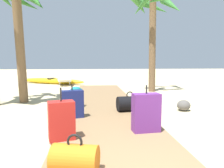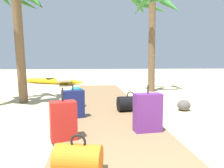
{
  "view_description": "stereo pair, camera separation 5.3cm",
  "coord_description": "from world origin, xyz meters",
  "px_view_note": "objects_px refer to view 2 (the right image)",
  "views": [
    {
      "loc": [
        -0.33,
        -1.38,
        1.2
      ],
      "look_at": [
        0.27,
        4.71,
        0.55
      ],
      "focal_mm": 33.4,
      "sensor_mm": 36.0,
      "label": 1
    },
    {
      "loc": [
        -0.38,
        -1.38,
        1.2
      ],
      "look_at": [
        0.27,
        4.71,
        0.55
      ],
      "focal_mm": 33.4,
      "sensor_mm": 36.0,
      "label": 2
    }
  ],
  "objects_px": {
    "duffel_bag_black": "(130,103)",
    "palm_tree_far_right": "(154,15)",
    "duffel_bag_orange": "(78,159)",
    "lounge_chair": "(63,79)",
    "suitcase_purple": "(148,112)",
    "suitcase_red": "(63,120)",
    "palm_tree_near_left": "(16,2)",
    "kayak": "(51,81)",
    "suitcase_navy": "(73,104)",
    "backpack_teal": "(76,96)"
  },
  "relations": [
    {
      "from": "duffel_bag_black",
      "to": "palm_tree_far_right",
      "type": "relative_size",
      "value": 0.15
    },
    {
      "from": "duffel_bag_orange",
      "to": "lounge_chair",
      "type": "bearing_deg",
      "value": 97.99
    },
    {
      "from": "suitcase_purple",
      "to": "suitcase_red",
      "type": "distance_m",
      "value": 1.33
    },
    {
      "from": "suitcase_purple",
      "to": "palm_tree_far_right",
      "type": "height_order",
      "value": "palm_tree_far_right"
    },
    {
      "from": "suitcase_purple",
      "to": "palm_tree_near_left",
      "type": "height_order",
      "value": "palm_tree_near_left"
    },
    {
      "from": "lounge_chair",
      "to": "kayak",
      "type": "distance_m",
      "value": 1.11
    },
    {
      "from": "suitcase_navy",
      "to": "palm_tree_far_right",
      "type": "height_order",
      "value": "palm_tree_far_right"
    },
    {
      "from": "suitcase_navy",
      "to": "kayak",
      "type": "xyz_separation_m",
      "value": [
        -1.79,
        7.49,
        -0.2
      ]
    },
    {
      "from": "suitcase_red",
      "to": "palm_tree_near_left",
      "type": "height_order",
      "value": "palm_tree_near_left"
    },
    {
      "from": "duffel_bag_orange",
      "to": "duffel_bag_black",
      "type": "bearing_deg",
      "value": 68.19
    },
    {
      "from": "suitcase_red",
      "to": "lounge_chair",
      "type": "distance_m",
      "value": 7.94
    },
    {
      "from": "duffel_bag_black",
      "to": "palm_tree_near_left",
      "type": "relative_size",
      "value": 0.18
    },
    {
      "from": "backpack_teal",
      "to": "kayak",
      "type": "xyz_separation_m",
      "value": [
        -1.79,
        6.47,
        -0.19
      ]
    },
    {
      "from": "duffel_bag_orange",
      "to": "palm_tree_near_left",
      "type": "xyz_separation_m",
      "value": [
        -1.88,
        4.16,
        2.61
      ]
    },
    {
      "from": "suitcase_navy",
      "to": "duffel_bag_black",
      "type": "relative_size",
      "value": 1.1
    },
    {
      "from": "suitcase_navy",
      "to": "palm_tree_far_right",
      "type": "distance_m",
      "value": 5.73
    },
    {
      "from": "duffel_bag_orange",
      "to": "lounge_chair",
      "type": "relative_size",
      "value": 0.31
    },
    {
      "from": "suitcase_navy",
      "to": "kayak",
      "type": "height_order",
      "value": "suitcase_navy"
    },
    {
      "from": "lounge_chair",
      "to": "kayak",
      "type": "relative_size",
      "value": 0.43
    },
    {
      "from": "backpack_teal",
      "to": "duffel_bag_black",
      "type": "relative_size",
      "value": 0.84
    },
    {
      "from": "suitcase_navy",
      "to": "backpack_teal",
      "type": "height_order",
      "value": "suitcase_navy"
    },
    {
      "from": "duffel_bag_orange",
      "to": "backpack_teal",
      "type": "bearing_deg",
      "value": 93.94
    },
    {
      "from": "duffel_bag_orange",
      "to": "palm_tree_far_right",
      "type": "bearing_deg",
      "value": 66.87
    },
    {
      "from": "suitcase_red",
      "to": "lounge_chair",
      "type": "height_order",
      "value": "suitcase_red"
    },
    {
      "from": "suitcase_red",
      "to": "duffel_bag_orange",
      "type": "bearing_deg",
      "value": -74.58
    },
    {
      "from": "suitcase_red",
      "to": "kayak",
      "type": "height_order",
      "value": "suitcase_red"
    },
    {
      "from": "suitcase_navy",
      "to": "backpack_teal",
      "type": "distance_m",
      "value": 1.02
    },
    {
      "from": "lounge_chair",
      "to": "kayak",
      "type": "bearing_deg",
      "value": 134.49
    },
    {
      "from": "duffel_bag_black",
      "to": "lounge_chair",
      "type": "distance_m",
      "value": 6.65
    },
    {
      "from": "lounge_chair",
      "to": "duffel_bag_black",
      "type": "bearing_deg",
      "value": -69.91
    },
    {
      "from": "lounge_chair",
      "to": "duffel_bag_orange",
      "type": "bearing_deg",
      "value": -82.01
    },
    {
      "from": "duffel_bag_orange",
      "to": "kayak",
      "type": "height_order",
      "value": "duffel_bag_orange"
    },
    {
      "from": "duffel_bag_black",
      "to": "suitcase_red",
      "type": "bearing_deg",
      "value": -128.59
    },
    {
      "from": "backpack_teal",
      "to": "duffel_bag_black",
      "type": "height_order",
      "value": "backpack_teal"
    },
    {
      "from": "duffel_bag_orange",
      "to": "suitcase_red",
      "type": "bearing_deg",
      "value": 105.42
    },
    {
      "from": "duffel_bag_black",
      "to": "palm_tree_far_right",
      "type": "xyz_separation_m",
      "value": [
        1.64,
        3.67,
        2.82
      ]
    },
    {
      "from": "suitcase_purple",
      "to": "palm_tree_near_left",
      "type": "distance_m",
      "value": 4.84
    },
    {
      "from": "palm_tree_near_left",
      "to": "palm_tree_far_right",
      "type": "bearing_deg",
      "value": 24.82
    },
    {
      "from": "backpack_teal",
      "to": "suitcase_purple",
      "type": "bearing_deg",
      "value": -57.4
    },
    {
      "from": "palm_tree_far_right",
      "to": "duffel_bag_black",
      "type": "bearing_deg",
      "value": -114.04
    },
    {
      "from": "backpack_teal",
      "to": "suitcase_navy",
      "type": "bearing_deg",
      "value": -89.95
    },
    {
      "from": "backpack_teal",
      "to": "palm_tree_near_left",
      "type": "relative_size",
      "value": 0.15
    },
    {
      "from": "suitcase_red",
      "to": "palm_tree_near_left",
      "type": "xyz_separation_m",
      "value": [
        -1.61,
        3.2,
        2.48
      ]
    },
    {
      "from": "duffel_bag_orange",
      "to": "palm_tree_far_right",
      "type": "distance_m",
      "value": 7.39
    },
    {
      "from": "suitcase_navy",
      "to": "suitcase_purple",
      "type": "bearing_deg",
      "value": -37.17
    },
    {
      "from": "suitcase_purple",
      "to": "lounge_chair",
      "type": "relative_size",
      "value": 0.46
    },
    {
      "from": "suitcase_red",
      "to": "lounge_chair",
      "type": "relative_size",
      "value": 0.46
    },
    {
      "from": "suitcase_red",
      "to": "backpack_teal",
      "type": "xyz_separation_m",
      "value": [
        0.05,
        2.19,
        -0.01
      ]
    },
    {
      "from": "backpack_teal",
      "to": "kayak",
      "type": "relative_size",
      "value": 0.13
    },
    {
      "from": "suitcase_purple",
      "to": "backpack_teal",
      "type": "bearing_deg",
      "value": 122.6
    }
  ]
}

